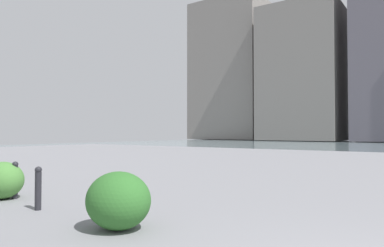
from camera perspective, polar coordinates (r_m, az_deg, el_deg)
building_annex at (r=72.17m, az=17.89°, el=7.74°), size 14.58×14.54×27.94m
building_highrise at (r=80.55m, az=6.51°, el=8.47°), size 16.21×12.28×30.75m
bollard_near at (r=7.34m, az=-23.97°, el=-9.56°), size 0.13×0.13×0.83m
bollard_mid at (r=8.77m, az=-27.09°, el=-8.17°), size 0.13×0.13×0.83m
shrub_low at (r=5.53m, az=-12.01°, el=-12.28°), size 1.04×0.93×0.88m
shrub_wide at (r=8.90m, az=-28.73°, el=-8.19°), size 0.97×0.87×0.83m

